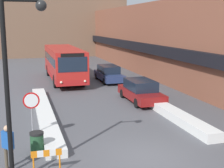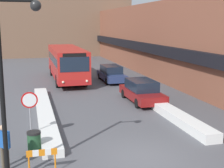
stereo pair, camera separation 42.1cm
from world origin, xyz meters
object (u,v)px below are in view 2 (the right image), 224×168
Objects in this scene: stop_sign at (30,106)px; trash_bin at (34,142)px; street_lamp at (10,71)px; pedestrian at (4,142)px; construction_barricade at (42,157)px; city_bus at (67,63)px; parked_car_middle at (111,74)px; parked_car_front at (142,91)px.

stop_sign is 1.96m from trash_bin.
street_lamp is 3.08m from pedestrian.
construction_barricade is (0.35, -3.54, -1.03)m from stop_sign.
trash_bin is at bearing -101.55° from city_bus.
city_bus is 17.52m from trash_bin.
city_bus is 9.92× the size of construction_barricade.
trash_bin is at bearing -85.88° from stop_sign.
parked_car_middle is at bearing 65.27° from street_lamp.
pedestrian is (-0.43, 1.09, -2.84)m from street_lamp.
city_bus is 4.47m from parked_car_middle.
parked_car_middle is 18.93m from construction_barricade.
parked_car_middle is 0.78× the size of street_lamp.
pedestrian reaches higher than parked_car_front.
trash_bin is at bearing 96.70° from construction_barricade.
parked_car_front is at bearing -67.90° from city_bus.
pedestrian is (-8.62, -8.45, 0.29)m from parked_car_front.
city_bus is 2.23× the size of parked_car_middle.
stop_sign is at bearing 81.79° from street_lamp.
stop_sign is 0.37× the size of street_lamp.
street_lamp is at bearing -17.86° from pedestrian.
parked_car_front is at bearing 95.27° from pedestrian.
city_bus is at bearing 76.97° from stop_sign.
parked_car_middle is 19.85m from street_lamp.
stop_sign is at bearing 121.37° from pedestrian.
street_lamp is (-8.20, -17.80, 3.14)m from parked_car_middle.
trash_bin reaches higher than construction_barricade.
stop_sign is 2.47× the size of trash_bin.
pedestrian is at bearing -135.59° from parked_car_front.
city_bus reaches higher than trash_bin.
parked_car_front is 2.06× the size of stop_sign.
city_bus is 19.44m from construction_barricade.
trash_bin is (1.10, 1.26, -0.58)m from pedestrian.
city_bus reaches higher than parked_car_front.
stop_sign is 3.02m from pedestrian.
pedestrian is 1.60× the size of construction_barricade.
construction_barricade is (-7.29, -9.21, -0.10)m from parked_car_front.
city_bus is 20.03m from street_lamp.
trash_bin is at bearing 74.11° from street_lamp.
street_lamp reaches higher than parked_car_front.
stop_sign is at bearing -118.75° from parked_car_middle.
pedestrian is at bearing -104.03° from city_bus.
street_lamp is 4.20m from trash_bin.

